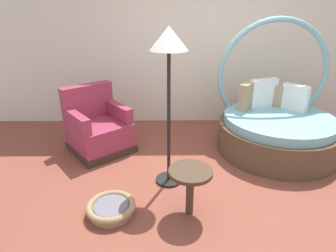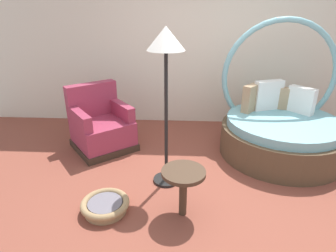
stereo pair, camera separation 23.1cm
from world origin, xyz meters
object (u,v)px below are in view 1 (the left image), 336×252
object	(u,v)px
pet_basket	(111,208)
red_armchair	(98,129)
round_daybed	(276,125)
side_table	(190,178)
floor_lamp	(169,55)

from	to	relation	value
pet_basket	red_armchair	bearing A→B (deg)	106.19
round_daybed	red_armchair	size ratio (longest dim) A/B	1.67
red_armchair	pet_basket	distance (m)	1.55
red_armchair	side_table	world-z (taller)	red_armchair
round_daybed	red_armchair	bearing A→B (deg)	179.75
red_armchair	floor_lamp	distance (m)	1.81
red_armchair	side_table	xyz separation A→B (m)	(1.24, -1.46, 0.10)
round_daybed	pet_basket	world-z (taller)	round_daybed
round_daybed	floor_lamp	size ratio (longest dim) A/B	1.03
round_daybed	side_table	distance (m)	2.01
red_armchair	pet_basket	world-z (taller)	red_armchair
side_table	floor_lamp	size ratio (longest dim) A/B	0.29
round_daybed	pet_basket	xyz separation A→B (m)	(-2.20, -1.46, -0.31)
round_daybed	side_table	size ratio (longest dim) A/B	3.60
pet_basket	side_table	bearing A→B (deg)	0.38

